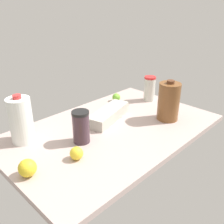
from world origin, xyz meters
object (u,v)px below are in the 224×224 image
shaker_bottle (81,127)px  lemon_far_back (77,153)px  egg_carton (109,114)px  lemon_by_jug (27,168)px  chocolate_milk_jug (169,101)px  lime_beside_bowl (116,97)px  tumbler_cup (150,89)px  milk_jug (21,120)px

shaker_bottle → lemon_far_back: 16.16cm
egg_carton → lemon_by_jug: (60.23, 13.56, 0.57)cm
chocolate_milk_jug → shaker_bottle: (52.98, -16.35, -2.88)cm
egg_carton → lime_beside_bowl: (-24.23, -16.92, -0.37)cm
shaker_bottle → egg_carton: shaker_bottle is taller
tumbler_cup → milk_jug: bearing=-7.4°
milk_jug → lime_beside_bowl: milk_jug is taller
shaker_bottle → tumbler_cup: tumbler_cup is taller
milk_jug → lemon_far_back: size_ratio=4.10×
shaker_bottle → milk_jug: size_ratio=0.67×
lemon_far_back → lime_beside_bowl: size_ratio=1.08×
tumbler_cup → lemon_by_jug: 103.54cm
chocolate_milk_jug → lemon_far_back: size_ratio=3.96×
chocolate_milk_jug → lemon_far_back: 65.06cm
shaker_bottle → egg_carton: bearing=-163.2°
shaker_bottle → lemon_by_jug: size_ratio=2.23×
chocolate_milk_jug → lemon_by_jug: size_ratio=3.21×
lemon_far_back → lime_beside_bowl: bearing=-150.7°
chocolate_milk_jug → shaker_bottle: bearing=-17.2°
shaker_bottle → chocolate_milk_jug: bearing=162.8°
chocolate_milk_jug → lemon_by_jug: bearing=-7.4°
tumbler_cup → lemon_by_jug: size_ratio=2.30×
lime_beside_bowl → shaker_bottle: bearing=25.9°
milk_jug → chocolate_milk_jug: bearing=152.6°
chocolate_milk_jug → tumbler_cup: (-16.82, -26.32, -2.62)cm
shaker_bottle → milk_jug: (20.33, -21.64, 3.32)cm
milk_jug → lemon_by_jug: (12.17, 26.85, -8.01)cm
chocolate_milk_jug → lemon_by_jug: chocolate_milk_jug is taller
lemon_by_jug → chocolate_milk_jug: bearing=172.6°
shaker_bottle → lemon_by_jug: (32.50, 5.21, -4.69)cm
egg_carton → tumbler_cup: bearing=166.4°
chocolate_milk_jug → egg_carton: 36.25cm
lemon_far_back → lemon_by_jug: (21.25, -5.05, 0.72)cm
shaker_bottle → lemon_by_jug: shaker_bottle is taller
chocolate_milk_jug → lime_beside_bowl: chocolate_milk_jug is taller
shaker_bottle → lime_beside_bowl: size_ratio=2.97×
chocolate_milk_jug → lemon_far_back: chocolate_milk_jug is taller
lemon_far_back → lime_beside_bowl: lemon_far_back is taller
lemon_by_jug → lime_beside_bowl: (-84.46, -30.48, -0.94)cm
egg_carton → tumbler_cup: (-42.08, -1.62, 5.51)cm
milk_jug → lemon_far_back: 34.29cm
shaker_bottle → tumbler_cup: bearing=-171.9°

